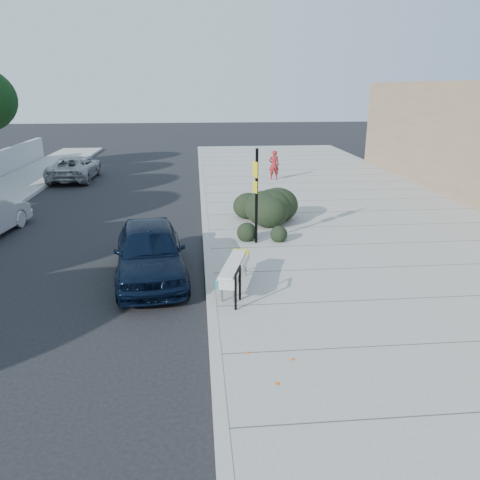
% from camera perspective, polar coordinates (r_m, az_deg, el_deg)
% --- Properties ---
extents(ground, '(120.00, 120.00, 0.00)m').
position_cam_1_polar(ground, '(10.77, -3.45, -8.83)').
color(ground, black).
rests_on(ground, ground).
extents(sidewalk_near, '(11.20, 50.00, 0.15)m').
position_cam_1_polar(sidewalk_near, '(16.44, 15.78, 0.46)').
color(sidewalk_near, gray).
rests_on(sidewalk_near, ground).
extents(curb_near, '(0.22, 50.00, 0.17)m').
position_cam_1_polar(curb_near, '(15.37, -4.12, -0.08)').
color(curb_near, '#9E9E99').
rests_on(curb_near, ground).
extents(bench, '(1.00, 2.18, 0.65)m').
position_cam_1_polar(bench, '(11.44, -0.70, -3.48)').
color(bench, gray).
rests_on(bench, sidewalk_near).
extents(bike_rack, '(0.20, 0.57, 0.86)m').
position_cam_1_polar(bike_rack, '(10.57, -0.27, -5.32)').
color(bike_rack, black).
rests_on(bike_rack, sidewalk_near).
extents(sign_post, '(0.16, 0.34, 2.98)m').
position_cam_1_polar(sign_post, '(14.49, 1.97, 5.97)').
color(sign_post, black).
rests_on(sign_post, sidewalk_near).
extents(hedge, '(2.85, 4.08, 1.39)m').
position_cam_1_polar(hedge, '(16.59, 3.13, 4.05)').
color(hedge, black).
rests_on(hedge, sidewalk_near).
extents(sedan_navy, '(2.30, 4.62, 1.51)m').
position_cam_1_polar(sedan_navy, '(12.60, -10.94, -1.30)').
color(sedan_navy, black).
rests_on(sedan_navy, ground).
extents(suv_silver, '(2.19, 4.73, 1.31)m').
position_cam_1_polar(suv_silver, '(27.52, -19.51, 8.30)').
color(suv_silver, '#999B9E').
rests_on(suv_silver, ground).
extents(pedestrian, '(0.57, 0.37, 1.55)m').
position_cam_1_polar(pedestrian, '(25.33, 4.16, 9.12)').
color(pedestrian, maroon).
rests_on(pedestrian, sidewalk_near).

